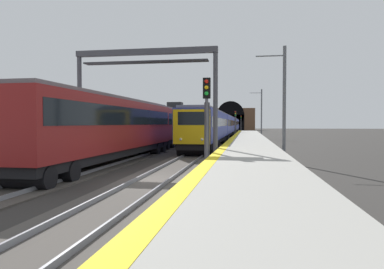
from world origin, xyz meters
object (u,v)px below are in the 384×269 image
object	(u,v)px
overhead_signal_gantry	(145,77)
catenary_mast_near	(284,103)
train_adjacent_platform	(153,125)
railway_signal_mid	(235,121)
catenary_mast_far	(261,113)
railway_signal_near	(207,115)
railway_signal_far	(241,122)
train_main_approaching	(226,125)

from	to	relation	value
overhead_signal_gantry	catenary_mast_near	bearing A→B (deg)	-75.72
train_adjacent_platform	railway_signal_mid	xyz separation A→B (m)	(30.53, -6.41, 0.52)
railway_signal_mid	catenary_mast_near	size ratio (longest dim) A/B	0.64
catenary_mast_far	train_adjacent_platform	bearing A→B (deg)	158.67
railway_signal_near	railway_signal_far	distance (m)	98.28
railway_signal_far	catenary_mast_far	distance (m)	58.35
railway_signal_near	railway_signal_mid	size ratio (longest dim) A/B	1.01
train_main_approaching	railway_signal_near	xyz separation A→B (m)	(-48.28, -1.91, 0.73)
train_adjacent_platform	catenary_mast_far	world-z (taller)	catenary_mast_far
train_main_approaching	train_adjacent_platform	xyz separation A→B (m)	(-35.71, 4.50, 0.18)
train_adjacent_platform	railway_signal_far	world-z (taller)	railway_signal_far
railway_signal_near	railway_signal_mid	world-z (taller)	railway_signal_near
railway_signal_far	catenary_mast_far	world-z (taller)	catenary_mast_far
train_adjacent_platform	catenary_mast_far	bearing A→B (deg)	-20.40
overhead_signal_gantry	catenary_mast_near	size ratio (longest dim) A/B	1.20
train_adjacent_platform	railway_signal_mid	world-z (taller)	train_adjacent_platform
train_adjacent_platform	catenary_mast_far	distance (m)	29.61
train_main_approaching	railway_signal_far	xyz separation A→B (m)	(50.00, -1.91, 0.95)
railway_signal_near	catenary_mast_near	bearing A→B (deg)	139.78
railway_signal_near	railway_signal_mid	distance (m)	43.10
catenary_mast_near	catenary_mast_far	world-z (taller)	catenary_mast_far
train_main_approaching	catenary_mast_near	xyz separation A→B (m)	(-43.15, -6.26, 1.60)
train_main_approaching	overhead_signal_gantry	world-z (taller)	overhead_signal_gantry
overhead_signal_gantry	catenary_mast_far	bearing A→B (deg)	-12.90
train_adjacent_platform	train_main_approaching	bearing A→B (deg)	-6.24
railway_signal_near	railway_signal_mid	bearing A→B (deg)	-180.00
overhead_signal_gantry	train_adjacent_platform	bearing A→B (deg)	13.18
railway_signal_near	overhead_signal_gantry	size ratio (longest dim) A/B	0.54
train_adjacent_platform	railway_signal_mid	distance (m)	31.20
railway_signal_near	overhead_signal_gantry	xyz separation A→B (m)	(2.97, 4.16, 2.43)
train_main_approaching	catenary_mast_far	size ratio (longest dim) A/B	10.12
railway_signal_mid	catenary_mast_far	world-z (taller)	catenary_mast_far
railway_signal_near	overhead_signal_gantry	world-z (taller)	overhead_signal_gantry
railway_signal_near	train_main_approaching	bearing A→B (deg)	-177.73
train_main_approaching	overhead_signal_gantry	bearing A→B (deg)	-2.82
train_main_approaching	railway_signal_mid	bearing A→B (deg)	20.27
railway_signal_far	catenary_mast_near	xyz separation A→B (m)	(-93.14, -4.34, 0.65)
train_adjacent_platform	overhead_signal_gantry	world-z (taller)	overhead_signal_gantry
train_main_approaching	railway_signal_far	bearing A→B (deg)	177.83
train_adjacent_platform	overhead_signal_gantry	bearing A→B (deg)	-165.88
railway_signal_near	railway_signal_mid	xyz separation A→B (m)	(43.10, 0.00, -0.04)
railway_signal_far	overhead_signal_gantry	xyz separation A→B (m)	(-95.31, 4.16, 2.20)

